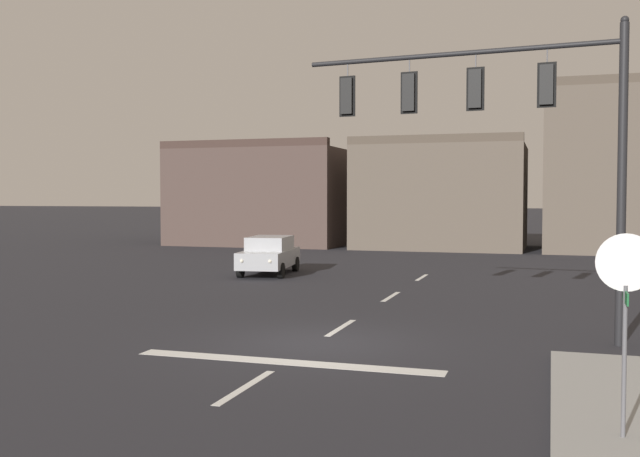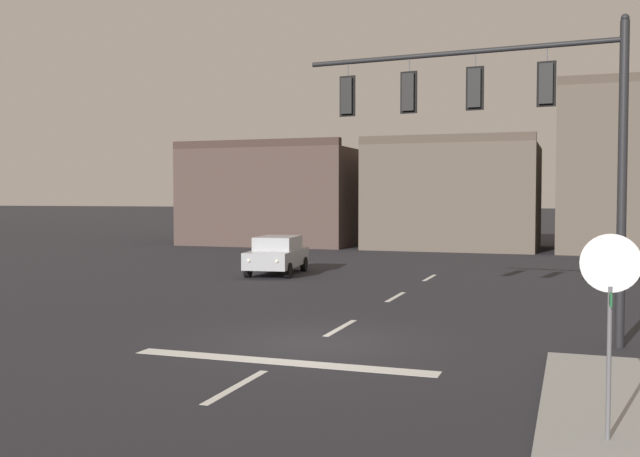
{
  "view_description": "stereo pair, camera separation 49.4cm",
  "coord_description": "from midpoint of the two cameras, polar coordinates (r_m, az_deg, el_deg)",
  "views": [
    {
      "loc": [
        5.02,
        -15.5,
        3.31
      ],
      "look_at": [
        -0.57,
        2.04,
        2.5
      ],
      "focal_mm": 40.83,
      "sensor_mm": 36.0,
      "label": 1
    },
    {
      "loc": [
        5.49,
        -15.34,
        3.31
      ],
      "look_at": [
        -0.57,
        2.04,
        2.5
      ],
      "focal_mm": 40.83,
      "sensor_mm": 36.0,
      "label": 2
    }
  ],
  "objects": [
    {
      "name": "signal_mast_near_side",
      "position": [
        17.57,
        15.07,
        8.47
      ],
      "size": [
        7.49,
        0.92,
        7.24
      ],
      "color": "black",
      "rests_on": "ground"
    },
    {
      "name": "building_row",
      "position": [
        48.98,
        10.1,
        3.07
      ],
      "size": [
        36.23,
        13.7,
        10.05
      ],
      "color": "#473833",
      "rests_on": "ground"
    },
    {
      "name": "stop_bar_paint",
      "position": [
        14.79,
        -2.16,
        -10.4
      ],
      "size": [
        6.4,
        0.5,
        0.01
      ],
      "primitive_type": "cube",
      "color": "silver",
      "rests_on": "ground"
    },
    {
      "name": "stop_sign",
      "position": [
        10.2,
        23.09,
        -4.23
      ],
      "size": [
        0.76,
        0.64,
        2.83
      ],
      "color": "#56565B",
      "rests_on": "ground"
    },
    {
      "name": "ground_plane",
      "position": [
        16.63,
        0.39,
        -8.96
      ],
      "size": [
        400.0,
        400.0,
        0.0
      ],
      "primitive_type": "plane",
      "color": "#232328"
    },
    {
      "name": "lane_centreline",
      "position": [
        18.5,
        2.4,
        -7.78
      ],
      "size": [
        0.16,
        26.4,
        0.01
      ],
      "color": "silver",
      "rests_on": "ground"
    },
    {
      "name": "car_lot_nearside",
      "position": [
        31.08,
        -2.91,
        -2.01
      ],
      "size": [
        2.38,
        4.62,
        1.61
      ],
      "color": "#9EA0A5",
      "rests_on": "ground"
    }
  ]
}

